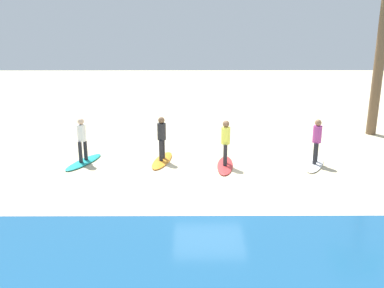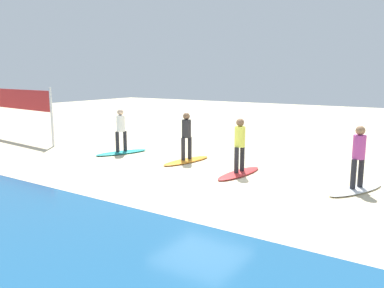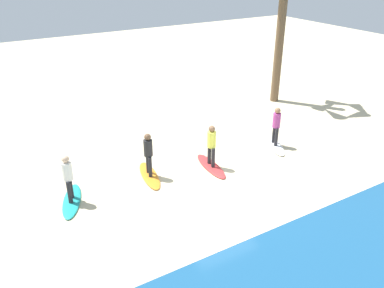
{
  "view_description": "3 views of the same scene",
  "coord_description": "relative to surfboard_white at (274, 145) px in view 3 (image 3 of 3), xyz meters",
  "views": [
    {
      "loc": [
        0.67,
        13.71,
        5.31
      ],
      "look_at": [
        0.6,
        -0.69,
        1.01
      ],
      "focal_mm": 40.33,
      "sensor_mm": 36.0,
      "label": 1
    },
    {
      "loc": [
        -5.79,
        9.27,
        3.02
      ],
      "look_at": [
        1.23,
        -1.34,
        0.75
      ],
      "focal_mm": 36.49,
      "sensor_mm": 36.0,
      "label": 2
    },
    {
      "loc": [
        6.9,
        9.94,
        7.53
      ],
      "look_at": [
        0.01,
        -1.58,
        0.98
      ],
      "focal_mm": 37.26,
      "sensor_mm": 36.0,
      "label": 3
    }
  ],
  "objects": [
    {
      "name": "surfboard_red",
      "position": [
        3.34,
        0.16,
        0.0
      ],
      "size": [
        0.78,
        2.15,
        0.09
      ],
      "primitive_type": "ellipsoid",
      "rotation": [
        0.0,
        0.0,
        1.46
      ],
      "color": "red",
      "rests_on": "ground"
    },
    {
      "name": "surfboard_teal",
      "position": [
        8.6,
        -0.24,
        0.0
      ],
      "size": [
        1.3,
        2.16,
        0.09
      ],
      "primitive_type": "ellipsoid",
      "rotation": [
        0.0,
        0.0,
        1.19
      ],
      "color": "teal",
      "rests_on": "ground"
    },
    {
      "name": "surfboard_orange",
      "position": [
        5.67,
        -0.41,
        0.0
      ],
      "size": [
        0.95,
        2.17,
        0.09
      ],
      "primitive_type": "ellipsoid",
      "rotation": [
        0.0,
        0.0,
        1.38
      ],
      "color": "orange",
      "rests_on": "ground"
    },
    {
      "name": "surfer_orange",
      "position": [
        5.67,
        -0.41,
        0.99
      ],
      "size": [
        0.32,
        0.45,
        1.64
      ],
      "color": "#232328",
      "rests_on": "surfboard_orange"
    },
    {
      "name": "surfer_white",
      "position": [
        0.0,
        0.0,
        0.99
      ],
      "size": [
        0.32,
        0.43,
        1.64
      ],
      "color": "#232328",
      "rests_on": "surfboard_white"
    },
    {
      "name": "ground_plane",
      "position": [
        3.95,
        1.34,
        -0.04
      ],
      "size": [
        60.0,
        60.0,
        0.0
      ],
      "primitive_type": "plane",
      "color": "beige"
    },
    {
      "name": "surfer_red",
      "position": [
        3.34,
        0.16,
        0.99
      ],
      "size": [
        0.32,
        0.46,
        1.64
      ],
      "color": "#232328",
      "rests_on": "surfboard_red"
    },
    {
      "name": "surfer_teal",
      "position": [
        8.6,
        -0.24,
        0.99
      ],
      "size": [
        0.32,
        0.44,
        1.64
      ],
      "color": "#232328",
      "rests_on": "surfboard_teal"
    },
    {
      "name": "surfboard_white",
      "position": [
        0.0,
        0.0,
        0.0
      ],
      "size": [
        1.34,
        2.15,
        0.09
      ],
      "primitive_type": "ellipsoid",
      "rotation": [
        0.0,
        0.0,
        1.17
      ],
      "color": "white",
      "rests_on": "ground"
    }
  ]
}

